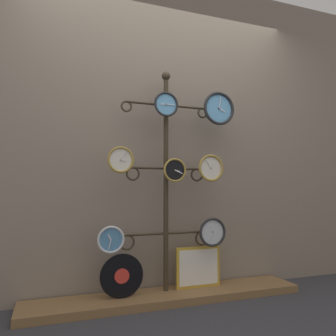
{
  "coord_description": "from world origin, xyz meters",
  "views": [
    {
      "loc": [
        -0.89,
        -2.11,
        0.86
      ],
      "look_at": [
        0.0,
        0.36,
        1.04
      ],
      "focal_mm": 35.0,
      "sensor_mm": 36.0,
      "label": 1
    }
  ],
  "objects_px": {
    "clock_middle_center": "(175,170)",
    "clock_middle_right": "(211,168)",
    "clock_bottom_left": "(111,240)",
    "clock_top_center": "(166,104)",
    "picture_frame": "(198,267)",
    "clock_top_right": "(219,109)",
    "clock_bottom_right": "(212,232)",
    "clock_middle_left": "(121,160)",
    "vinyl_record": "(122,276)",
    "display_stand": "(166,217)"
  },
  "relations": [
    {
      "from": "clock_middle_left",
      "to": "clock_middle_right",
      "type": "xyz_separation_m",
      "value": [
        0.76,
        0.02,
        -0.04
      ]
    },
    {
      "from": "clock_middle_left",
      "to": "vinyl_record",
      "type": "height_order",
      "value": "clock_middle_left"
    },
    {
      "from": "clock_middle_center",
      "to": "clock_bottom_right",
      "type": "xyz_separation_m",
      "value": [
        0.33,
        0.01,
        -0.5
      ]
    },
    {
      "from": "clock_middle_center",
      "to": "clock_middle_right",
      "type": "distance_m",
      "value": 0.33
    },
    {
      "from": "clock_top_right",
      "to": "clock_middle_left",
      "type": "bearing_deg",
      "value": -178.32
    },
    {
      "from": "clock_top_center",
      "to": "clock_bottom_left",
      "type": "height_order",
      "value": "clock_top_center"
    },
    {
      "from": "clock_top_right",
      "to": "picture_frame",
      "type": "relative_size",
      "value": 0.75
    },
    {
      "from": "clock_bottom_right",
      "to": "clock_top_right",
      "type": "bearing_deg",
      "value": 11.42
    },
    {
      "from": "clock_middle_center",
      "to": "vinyl_record",
      "type": "distance_m",
      "value": 0.89
    },
    {
      "from": "picture_frame",
      "to": "clock_middle_right",
      "type": "bearing_deg",
      "value": -39.7
    },
    {
      "from": "clock_middle_center",
      "to": "vinyl_record",
      "type": "bearing_deg",
      "value": 175.89
    },
    {
      "from": "clock_top_center",
      "to": "clock_top_right",
      "type": "height_order",
      "value": "clock_top_right"
    },
    {
      "from": "display_stand",
      "to": "clock_middle_right",
      "type": "distance_m",
      "value": 0.55
    },
    {
      "from": "display_stand",
      "to": "clock_middle_right",
      "type": "bearing_deg",
      "value": -12.8
    },
    {
      "from": "clock_bottom_left",
      "to": "clock_bottom_right",
      "type": "bearing_deg",
      "value": -1.4
    },
    {
      "from": "clock_middle_right",
      "to": "clock_bottom_left",
      "type": "height_order",
      "value": "clock_middle_right"
    },
    {
      "from": "display_stand",
      "to": "clock_top_right",
      "type": "bearing_deg",
      "value": -10.29
    },
    {
      "from": "picture_frame",
      "to": "clock_middle_center",
      "type": "bearing_deg",
      "value": -159.05
    },
    {
      "from": "display_stand",
      "to": "clock_middle_right",
      "type": "height_order",
      "value": "display_stand"
    },
    {
      "from": "clock_middle_right",
      "to": "clock_bottom_left",
      "type": "xyz_separation_m",
      "value": [
        -0.83,
        0.01,
        -0.55
      ]
    },
    {
      "from": "clock_top_right",
      "to": "clock_middle_center",
      "type": "height_order",
      "value": "clock_top_right"
    },
    {
      "from": "clock_middle_left",
      "to": "clock_bottom_right",
      "type": "height_order",
      "value": "clock_middle_left"
    },
    {
      "from": "clock_top_center",
      "to": "clock_bottom_left",
      "type": "relative_size",
      "value": 1.0
    },
    {
      "from": "vinyl_record",
      "to": "clock_middle_center",
      "type": "bearing_deg",
      "value": -4.11
    },
    {
      "from": "clock_middle_right",
      "to": "clock_top_right",
      "type": "bearing_deg",
      "value": 1.34
    },
    {
      "from": "clock_bottom_left",
      "to": "vinyl_record",
      "type": "relative_size",
      "value": 0.62
    },
    {
      "from": "clock_bottom_left",
      "to": "picture_frame",
      "type": "xyz_separation_m",
      "value": [
        0.74,
        0.07,
        -0.27
      ]
    },
    {
      "from": "vinyl_record",
      "to": "picture_frame",
      "type": "height_order",
      "value": "picture_frame"
    },
    {
      "from": "clock_middle_center",
      "to": "clock_bottom_right",
      "type": "distance_m",
      "value": 0.6
    },
    {
      "from": "clock_top_right",
      "to": "vinyl_record",
      "type": "distance_m",
      "value": 1.57
    },
    {
      "from": "clock_top_center",
      "to": "clock_middle_center",
      "type": "xyz_separation_m",
      "value": [
        0.06,
        -0.02,
        -0.53
      ]
    },
    {
      "from": "clock_top_right",
      "to": "clock_bottom_right",
      "type": "distance_m",
      "value": 1.04
    },
    {
      "from": "clock_bottom_right",
      "to": "clock_bottom_left",
      "type": "bearing_deg",
      "value": 178.6
    },
    {
      "from": "clock_middle_center",
      "to": "picture_frame",
      "type": "xyz_separation_m",
      "value": [
        0.24,
        0.09,
        -0.79
      ]
    },
    {
      "from": "clock_top_right",
      "to": "clock_bottom_right",
      "type": "relative_size",
      "value": 1.21
    },
    {
      "from": "clock_bottom_left",
      "to": "picture_frame",
      "type": "bearing_deg",
      "value": 5.09
    },
    {
      "from": "clock_top_center",
      "to": "picture_frame",
      "type": "xyz_separation_m",
      "value": [
        0.31,
        0.07,
        -1.32
      ]
    },
    {
      "from": "display_stand",
      "to": "clock_bottom_right",
      "type": "distance_m",
      "value": 0.4
    },
    {
      "from": "clock_bottom_right",
      "to": "picture_frame",
      "type": "bearing_deg",
      "value": 135.58
    },
    {
      "from": "clock_bottom_right",
      "to": "vinyl_record",
      "type": "height_order",
      "value": "clock_bottom_right"
    },
    {
      "from": "clock_top_center",
      "to": "display_stand",
      "type": "bearing_deg",
      "value": 70.69
    },
    {
      "from": "clock_middle_left",
      "to": "clock_middle_center",
      "type": "bearing_deg",
      "value": 0.16
    },
    {
      "from": "clock_top_center",
      "to": "clock_bottom_right",
      "type": "distance_m",
      "value": 1.11
    },
    {
      "from": "clock_top_center",
      "to": "clock_middle_left",
      "type": "height_order",
      "value": "clock_top_center"
    },
    {
      "from": "clock_top_center",
      "to": "picture_frame",
      "type": "bearing_deg",
      "value": 12.64
    },
    {
      "from": "clock_middle_right",
      "to": "clock_bottom_left",
      "type": "distance_m",
      "value": 0.99
    },
    {
      "from": "clock_top_center",
      "to": "clock_bottom_right",
      "type": "height_order",
      "value": "clock_top_center"
    },
    {
      "from": "clock_top_right",
      "to": "clock_bottom_left",
      "type": "xyz_separation_m",
      "value": [
        -0.91,
        0.0,
        -1.06
      ]
    },
    {
      "from": "clock_top_right",
      "to": "vinyl_record",
      "type": "bearing_deg",
      "value": 179.59
    },
    {
      "from": "clock_middle_left",
      "to": "clock_middle_right",
      "type": "bearing_deg",
      "value": 1.71
    }
  ]
}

